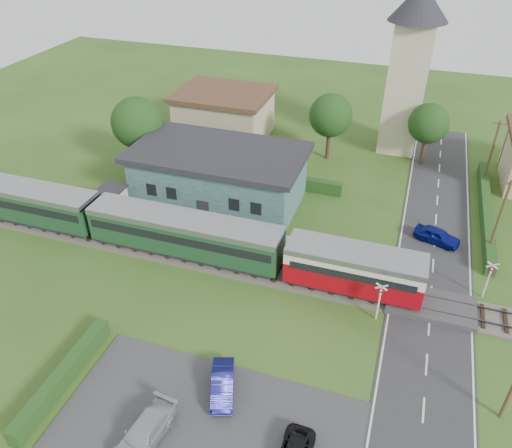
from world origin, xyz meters
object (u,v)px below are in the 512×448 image
(station_building, at_px, (219,175))
(train, at_px, (149,227))
(church_tower, at_px, (411,59))
(crossing_signal_far, at_px, (490,275))
(house_west, at_px, (224,114))
(car_park_silver, at_px, (144,433))
(pedestrian_near, at_px, (253,229))
(crossing_signal_near, at_px, (380,296))
(car_park_blue, at_px, (223,384))
(pedestrian_far, at_px, (128,206))
(car_on_road, at_px, (437,236))
(equipment_hut, at_px, (113,200))

(station_building, distance_m, train, 9.36)
(church_tower, relative_size, crossing_signal_far, 5.37)
(house_west, relative_size, crossing_signal_far, 3.30)
(car_park_silver, bearing_deg, house_west, 112.72)
(crossing_signal_far, distance_m, pedestrian_near, 18.38)
(church_tower, height_order, crossing_signal_near, church_tower)
(train, distance_m, car_park_blue, 15.96)
(station_building, distance_m, pedestrian_near, 7.79)
(train, bearing_deg, crossing_signal_far, 5.23)
(train, relative_size, crossing_signal_far, 13.18)
(car_park_silver, distance_m, pedestrian_far, 22.55)
(church_tower, bearing_deg, car_park_blue, -99.93)
(house_west, height_order, pedestrian_far, house_west)
(crossing_signal_far, relative_size, car_on_road, 0.86)
(station_building, distance_m, car_park_blue, 22.25)
(station_building, bearing_deg, pedestrian_far, -138.15)
(equipment_hut, bearing_deg, pedestrian_far, -0.49)
(car_park_blue, bearing_deg, car_on_road, 40.59)
(pedestrian_near, bearing_deg, train, 26.87)
(equipment_hut, relative_size, car_on_road, 0.67)
(car_on_road, distance_m, car_park_blue, 23.07)
(car_on_road, xyz_separation_m, pedestrian_near, (-14.82, -5.00, 0.65))
(crossing_signal_far, bearing_deg, church_tower, 110.02)
(crossing_signal_near, height_order, crossing_signal_far, same)
(house_west, bearing_deg, pedestrian_far, -94.28)
(church_tower, relative_size, pedestrian_far, 8.87)
(train, distance_m, crossing_signal_far, 26.24)
(crossing_signal_far, relative_size, pedestrian_far, 1.65)
(church_tower, distance_m, pedestrian_far, 32.54)
(church_tower, distance_m, car_park_silver, 43.92)
(station_building, distance_m, house_west, 14.87)
(car_park_blue, bearing_deg, crossing_signal_near, 29.69)
(equipment_hut, height_order, house_west, house_west)
(car_on_road, height_order, pedestrian_far, pedestrian_far)
(crossing_signal_near, relative_size, crossing_signal_far, 1.00)
(station_building, height_order, train, station_building)
(pedestrian_far, bearing_deg, car_on_road, -67.36)
(car_park_silver, bearing_deg, equipment_hut, 132.98)
(train, xyz_separation_m, pedestrian_near, (7.79, 3.41, -0.83))
(crossing_signal_near, bearing_deg, equipment_hut, 167.06)
(train, height_order, house_west, house_west)
(house_west, distance_m, car_park_blue, 37.08)
(station_building, distance_m, car_on_road, 20.19)
(house_west, xyz_separation_m, car_park_silver, (10.60, -38.84, -2.06))
(car_on_road, bearing_deg, crossing_signal_near, 178.89)
(station_building, distance_m, church_tower, 23.89)
(pedestrian_near, distance_m, pedestrian_far, 11.75)
(car_park_blue, bearing_deg, pedestrian_far, 116.36)
(pedestrian_near, bearing_deg, station_building, -43.46)
(pedestrian_near, bearing_deg, house_west, -59.14)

